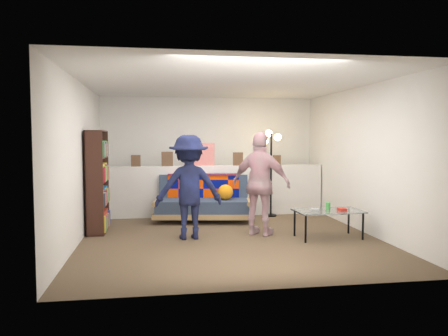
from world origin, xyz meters
The scene contains 10 objects.
ground centered at (0.00, 0.00, 0.00)m, with size 5.00×5.00×0.00m, color brown.
room_shell centered at (0.00, 0.47, 1.67)m, with size 4.60×5.05×2.45m.
half_wall_ledge centered at (0.00, 1.80, 0.50)m, with size 4.45×0.15×1.00m, color silver.
ledge_decor centered at (-0.23, 1.78, 1.18)m, with size 2.97×0.02×0.45m.
futon_sofa centered at (-0.24, 1.30, 0.36)m, with size 1.88×1.10×0.76m.
bookshelf centered at (-2.08, 0.66, 0.78)m, with size 0.28×0.84×1.67m.
coffee_table centered at (1.52, -0.40, 0.40)m, with size 1.05×0.61×0.54m.
floor_lamp centered at (1.12, 1.61, 1.21)m, with size 0.40×0.33×1.71m.
person_left centered at (-0.62, -0.09, 0.80)m, with size 1.03×0.59×1.60m, color black.
person_right centered at (0.52, -0.04, 0.82)m, with size 0.96×0.40×1.64m, color pink.
Camera 1 is at (-1.13, -6.75, 1.56)m, focal length 35.00 mm.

